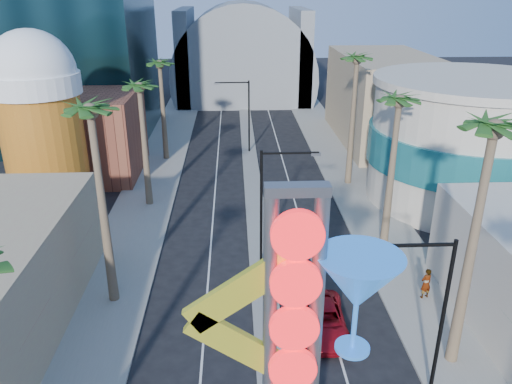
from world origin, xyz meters
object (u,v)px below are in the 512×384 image
object	(u,v)px
red_pickup	(324,319)
pedestrian_a	(426,283)
neon_sign	(319,341)
pedestrian_b	(499,339)

from	to	relation	value
red_pickup	pedestrian_a	distance (m)	7.02
neon_sign	red_pickup	size ratio (longest dim) A/B	2.47
neon_sign	pedestrian_b	xyz separation A→B (m)	(10.66, 7.36, -6.31)
neon_sign	pedestrian_b	world-z (taller)	neon_sign
pedestrian_a	pedestrian_b	bearing A→B (deg)	92.56
pedestrian_a	pedestrian_b	xyz separation A→B (m)	(1.94, -4.94, -0.13)
neon_sign	pedestrian_b	distance (m)	14.41
neon_sign	red_pickup	world-z (taller)	neon_sign
red_pickup	pedestrian_b	bearing A→B (deg)	-12.90
neon_sign	red_pickup	distance (m)	11.98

